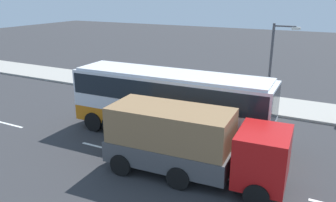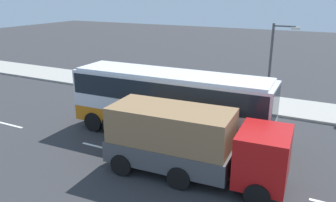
% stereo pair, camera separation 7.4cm
% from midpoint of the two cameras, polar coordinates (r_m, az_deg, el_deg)
% --- Properties ---
extents(ground_plane, '(120.00, 120.00, 0.00)m').
position_cam_midpoint_polar(ground_plane, '(18.09, -1.15, -6.51)').
color(ground_plane, '#333335').
extents(sidewalk_curb, '(80.00, 4.00, 0.15)m').
position_cam_midpoint_polar(sidewalk_curb, '(25.27, 7.93, 0.68)').
color(sidewalk_curb, '#A8A399').
rests_on(sidewalk_curb, ground_plane).
extents(lane_centreline, '(26.29, 0.16, 0.01)m').
position_cam_midpoint_polar(lane_centreline, '(17.78, -12.21, -7.39)').
color(lane_centreline, white).
rests_on(lane_centreline, ground_plane).
extents(coach_bus, '(10.82, 2.98, 3.54)m').
position_cam_midpoint_polar(coach_bus, '(17.76, 0.46, 0.58)').
color(coach_bus, orange).
rests_on(coach_bus, ground_plane).
extents(cargo_truck, '(7.61, 3.00, 2.90)m').
position_cam_midpoint_polar(cargo_truck, '(14.11, 4.05, -6.81)').
color(cargo_truck, red).
rests_on(cargo_truck, ground_plane).
extents(pedestrian_at_crossing, '(0.32, 0.32, 1.77)m').
position_cam_midpoint_polar(pedestrian_at_crossing, '(24.87, 8.79, 2.99)').
color(pedestrian_at_crossing, brown).
rests_on(pedestrian_at_crossing, sidewalk_curb).
extents(street_lamp, '(1.62, 0.24, 5.54)m').
position_cam_midpoint_polar(street_lamp, '(22.33, 17.57, 6.51)').
color(street_lamp, '#47474C').
rests_on(street_lamp, sidewalk_curb).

